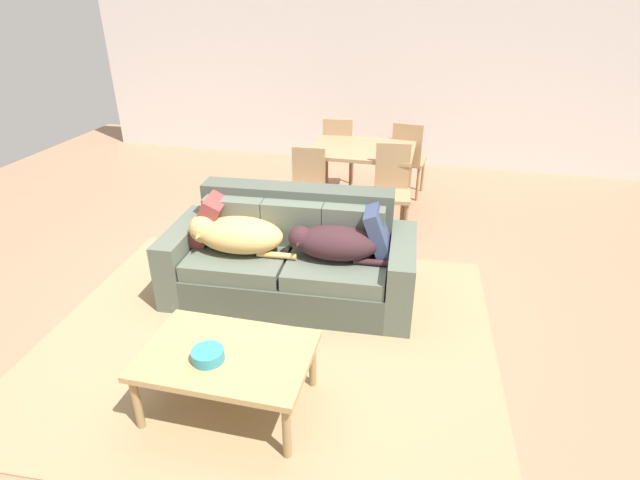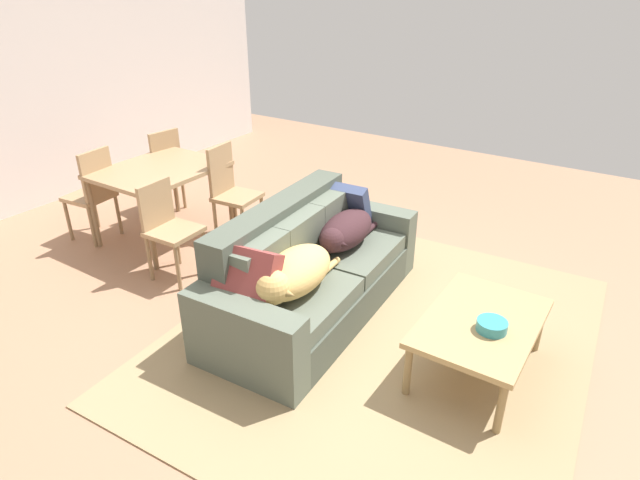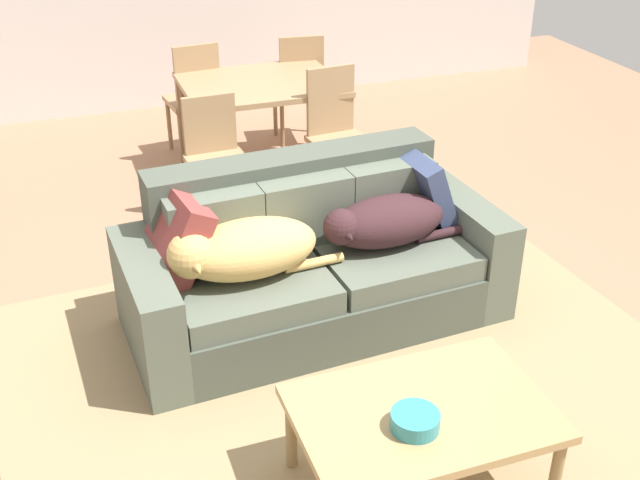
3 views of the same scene
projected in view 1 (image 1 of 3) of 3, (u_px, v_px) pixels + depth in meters
name	position (u px, v px, depth m)	size (l,w,h in m)	color
ground_plane	(277.00, 296.00, 4.39)	(10.00, 10.00, 0.00)	#9D7356
back_partition	(358.00, 67.00, 7.25)	(8.00, 0.12, 2.70)	silver
area_rug	(269.00, 337.00, 3.87)	(3.37, 2.86, 0.01)	#9B825B
couch	(292.00, 258.00, 4.30)	(2.10, 1.01, 0.88)	#474E42
dog_on_left_cushion	(235.00, 234.00, 4.14)	(0.91, 0.44, 0.30)	tan
dog_on_right_cushion	(332.00, 243.00, 4.02)	(0.84, 0.38, 0.27)	#392024
throw_pillow_by_left_arm	(209.00, 218.00, 4.32)	(0.15, 0.43, 0.43)	brown
throw_pillow_by_right_arm	(379.00, 231.00, 4.10)	(0.11, 0.43, 0.43)	#374264
coffee_table	(227.00, 359.00, 3.08)	(1.03, 0.69, 0.43)	tan
bowl_on_coffee_table	(208.00, 355.00, 2.99)	(0.19, 0.19, 0.07)	teal
dining_table	(363.00, 154.00, 5.79)	(1.15, 0.93, 0.75)	#A3815A
dining_chair_near_left	(307.00, 184.00, 5.44)	(0.42, 0.42, 0.87)	#A3815A
dining_chair_near_right	(391.00, 186.00, 5.30)	(0.44, 0.44, 0.96)	#A3815A
dining_chair_far_left	(338.00, 151.00, 6.42)	(0.44, 0.44, 0.95)	#A3815A
dining_chair_far_right	(407.00, 157.00, 6.23)	(0.45, 0.45, 0.95)	#A3815A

